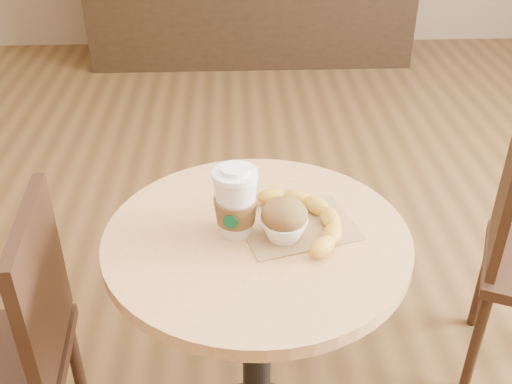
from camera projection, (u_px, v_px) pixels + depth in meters
cafe_table at (257, 315)px, 1.40m from camera, size 0.66×0.66×0.75m
chair_left at (9, 353)px, 1.38m from camera, size 0.39×0.39×0.83m
kraft_bag at (298, 226)px, 1.29m from camera, size 0.28×0.24×0.00m
coffee_cup at (236, 204)px, 1.24m from camera, size 0.09×0.10×0.16m
muffin at (284, 220)px, 1.23m from camera, size 0.10×0.10×0.09m
banana at (303, 220)px, 1.28m from camera, size 0.27×0.31×0.04m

